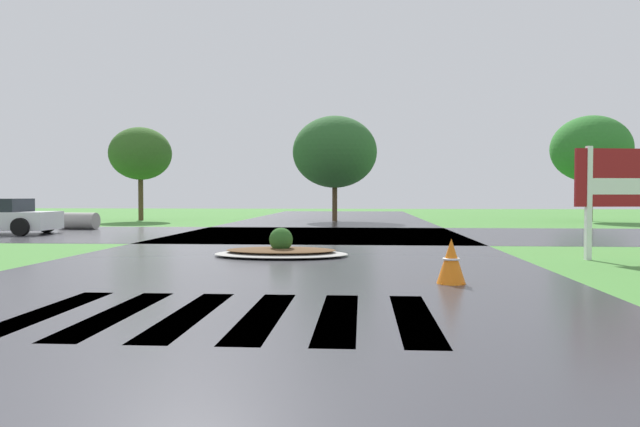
% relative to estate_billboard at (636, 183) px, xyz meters
% --- Properties ---
extents(asphalt_roadway, '(10.44, 80.00, 0.01)m').
position_rel_estate_billboard_xyz_m(asphalt_roadway, '(-7.77, -0.48, -1.71)').
color(asphalt_roadway, '#35353A').
rests_on(asphalt_roadway, ground).
extents(asphalt_cross_road, '(90.00, 9.40, 0.01)m').
position_rel_estate_billboard_xyz_m(asphalt_cross_road, '(-7.77, 8.02, -1.71)').
color(asphalt_cross_road, '#35353A').
rests_on(asphalt_cross_road, ground).
extents(crosswalk_stripes, '(4.95, 3.02, 0.01)m').
position_rel_estate_billboard_xyz_m(crosswalk_stripes, '(-7.77, -6.84, -1.71)').
color(crosswalk_stripes, white).
rests_on(crosswalk_stripes, ground).
extents(estate_billboard, '(2.86, 0.56, 2.54)m').
position_rel_estate_billboard_xyz_m(estate_billboard, '(0.00, 0.00, 0.00)').
color(estate_billboard, white).
rests_on(estate_billboard, ground).
extents(median_island, '(3.16, 1.97, 0.68)m').
position_rel_estate_billboard_xyz_m(median_island, '(-8.05, 0.07, -1.58)').
color(median_island, '#9E9B93').
rests_on(median_island, ground).
extents(drainage_pipe_stack, '(1.65, 0.90, 0.71)m').
position_rel_estate_billboard_xyz_m(drainage_pipe_stack, '(-18.13, 10.73, -1.36)').
color(drainage_pipe_stack, '#9E9B93').
rests_on(drainage_pipe_stack, ground).
extents(traffic_cone, '(0.47, 0.47, 0.74)m').
position_rel_estate_billboard_xyz_m(traffic_cone, '(-4.69, -4.06, -1.35)').
color(traffic_cone, orange).
rests_on(traffic_cone, ground).
extents(background_treeline, '(42.64, 5.06, 5.83)m').
position_rel_estate_billboard_xyz_m(background_treeline, '(-8.06, 19.67, 2.14)').
color(background_treeline, '#4C3823').
rests_on(background_treeline, ground).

